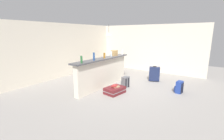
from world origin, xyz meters
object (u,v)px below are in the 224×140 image
at_px(bottle_amber, 104,55).
at_px(dining_table, 109,60).
at_px(bottle_white, 122,52).
at_px(book_stack, 115,86).
at_px(suitcase_flat_maroon, 115,90).
at_px(bottle_blue, 94,56).
at_px(backpack_grey, 125,82).
at_px(pendant_lamp, 109,34).
at_px(bottle_clear, 111,54).
at_px(backpack_blue, 179,87).
at_px(bottle_green, 81,59).
at_px(suitcase_upright_navy, 154,74).
at_px(dining_chair_near_partition, 116,64).
at_px(grocery_bag, 114,53).

xyz_separation_m(bottle_amber, dining_table, (2.08, 1.32, -0.59)).
xyz_separation_m(bottle_white, book_stack, (-1.57, -0.69, -1.01)).
bearing_deg(bottle_white, suitcase_flat_maroon, -156.84).
relative_size(bottle_blue, suitcase_flat_maroon, 0.31).
height_order(dining_table, backpack_grey, dining_table).
height_order(pendant_lamp, suitcase_flat_maroon, pendant_lamp).
height_order(bottle_blue, bottle_clear, bottle_blue).
bearing_deg(suitcase_flat_maroon, pendant_lamp, 39.62).
relative_size(bottle_blue, backpack_blue, 0.64).
xyz_separation_m(bottle_green, suitcase_flat_maroon, (0.89, -0.65, -1.14)).
distance_m(bottle_white, suitcase_upright_navy, 1.70).
relative_size(bottle_green, pendant_lamp, 0.37).
bearing_deg(bottle_clear, pendant_lamp, 38.92).
bearing_deg(backpack_grey, backpack_blue, -73.58).
bearing_deg(backpack_blue, bottle_green, 131.75).
bearing_deg(pendant_lamp, backpack_grey, -129.60).
bearing_deg(bottle_white, bottle_blue, -179.97).
relative_size(bottle_blue, pendant_lamp, 0.43).
relative_size(suitcase_upright_navy, backpack_blue, 1.60).
bearing_deg(bottle_blue, dining_table, 26.40).
height_order(bottle_blue, dining_chair_near_partition, bottle_blue).
bearing_deg(grocery_bag, pendant_lamp, 43.42).
relative_size(bottle_blue, dining_table, 0.24).
bearing_deg(bottle_clear, dining_chair_near_partition, 25.81).
height_order(grocery_bag, pendant_lamp, pendant_lamp).
bearing_deg(bottle_amber, bottle_blue, -179.44).
bearing_deg(backpack_grey, suitcase_flat_maroon, -177.93).
xyz_separation_m(bottle_amber, pendant_lamp, (2.07, 1.29, 0.76)).
distance_m(dining_table, backpack_blue, 4.00).
height_order(bottle_amber, dining_table, bottle_amber).
bearing_deg(bottle_blue, bottle_white, 0.03).
distance_m(bottle_green, backpack_grey, 2.06).
relative_size(backpack_grey, suitcase_upright_navy, 0.63).
distance_m(dining_table, dining_chair_near_partition, 0.52).
xyz_separation_m(bottle_clear, grocery_bag, (0.21, -0.00, 0.01)).
height_order(bottle_blue, suitcase_upright_navy, bottle_blue).
bearing_deg(backpack_blue, bottle_clear, 99.00).
bearing_deg(grocery_bag, dining_table, 43.84).
xyz_separation_m(bottle_clear, backpack_grey, (-0.13, -0.75, -1.04)).
relative_size(bottle_amber, dining_chair_near_partition, 0.22).
relative_size(dining_chair_near_partition, pendant_lamp, 1.51).
xyz_separation_m(dining_table, backpack_blue, (-1.08, -3.83, -0.44)).
height_order(bottle_green, bottle_white, bottle_white).
height_order(bottle_green, dining_table, bottle_green).
distance_m(dining_table, suitcase_upright_navy, 2.64).
bearing_deg(dining_chair_near_partition, bottle_green, -165.58).
bearing_deg(pendant_lamp, bottle_blue, -154.04).
relative_size(grocery_bag, dining_table, 0.24).
bearing_deg(dining_chair_near_partition, suitcase_flat_maroon, -147.91).
distance_m(bottle_clear, book_stack, 1.55).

